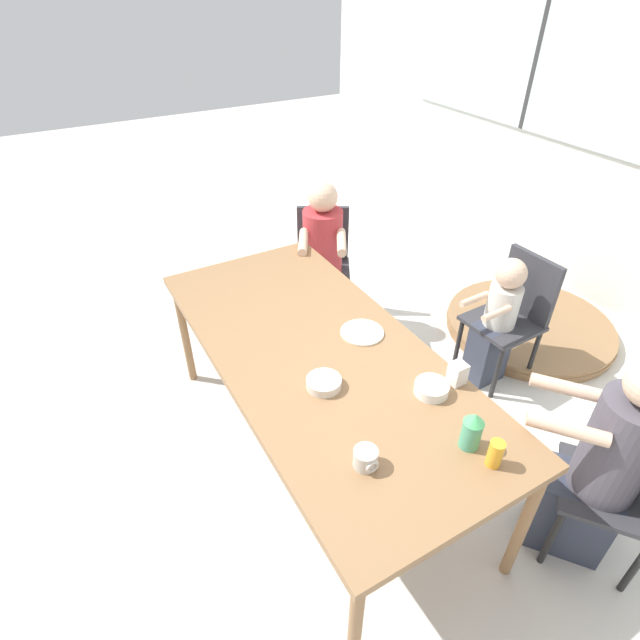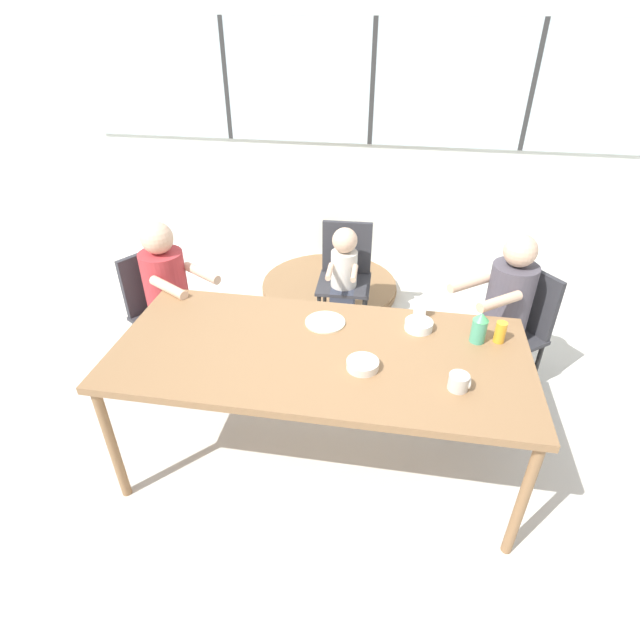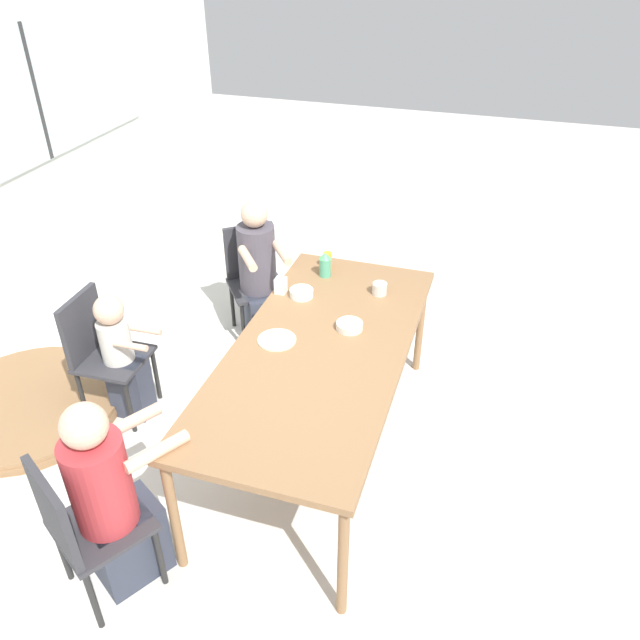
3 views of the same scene
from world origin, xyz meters
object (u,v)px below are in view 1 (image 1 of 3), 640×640
object	(u,v)px
chair_for_toddler	(515,308)
person_toddler	(496,325)
person_man_blue_shirt	(322,265)
coffee_mug	(366,458)
folded_table_stack	(529,326)
bowl_white_shallow	(324,383)
chair_for_woman_green_shirt	(639,485)
milk_carton_small	(458,373)
bowl_cereal	(431,388)
sippy_cup	(472,430)
juice_glass	(495,454)
chair_for_man_blue_shirt	(323,255)
person_woman_green_shirt	(598,470)

from	to	relation	value
chair_for_toddler	person_toddler	size ratio (longest dim) A/B	0.96
person_man_blue_shirt	coffee_mug	bearing A→B (deg)	95.17
person_man_blue_shirt	folded_table_stack	world-z (taller)	person_man_blue_shirt
chair_for_toddler	bowl_white_shallow	world-z (taller)	chair_for_toddler
chair_for_toddler	bowl_white_shallow	bearing A→B (deg)	97.99
chair_for_woman_green_shirt	bowl_white_shallow	bearing A→B (deg)	99.42
person_toddler	milk_carton_small	xyz separation A→B (m)	(0.53, -0.88, 0.40)
chair_for_woman_green_shirt	person_man_blue_shirt	bearing A→B (deg)	58.11
person_toddler	coffee_mug	distance (m)	1.69
bowl_cereal	milk_carton_small	bearing A→B (deg)	88.64
chair_for_toddler	person_toddler	distance (m)	0.17
person_toddler	person_man_blue_shirt	bearing A→B (deg)	29.14
chair_for_woman_green_shirt	sippy_cup	world-z (taller)	sippy_cup
person_toddler	bowl_cereal	bearing A→B (deg)	115.43
juice_glass	person_man_blue_shirt	bearing A→B (deg)	168.06
person_toddler	milk_carton_small	world-z (taller)	person_toddler
chair_for_woman_green_shirt	milk_carton_small	size ratio (longest dim) A/B	8.27
coffee_mug	folded_table_stack	size ratio (longest dim) A/B	0.08
chair_for_toddler	bowl_cereal	world-z (taller)	chair_for_toddler
chair_for_man_blue_shirt	person_toddler	size ratio (longest dim) A/B	0.96
bowl_cereal	chair_for_man_blue_shirt	bearing A→B (deg)	165.20
chair_for_woman_green_shirt	sippy_cup	xyz separation A→B (m)	(-0.36, -0.68, 0.36)
bowl_white_shallow	bowl_cereal	xyz separation A→B (m)	(0.26, 0.38, 0.00)
sippy_cup	folded_table_stack	size ratio (longest dim) A/B	0.14
juice_glass	bowl_white_shallow	distance (m)	0.75
juice_glass	bowl_cereal	xyz separation A→B (m)	(-0.41, 0.05, -0.03)
coffee_mug	folded_table_stack	bearing A→B (deg)	113.03
chair_for_toddler	coffee_mug	bearing A→B (deg)	111.61
chair_for_man_blue_shirt	milk_carton_small	size ratio (longest dim) A/B	8.27
person_woman_green_shirt	sippy_cup	xyz separation A→B (m)	(-0.24, -0.58, 0.35)
chair_for_toddler	person_man_blue_shirt	bearing A→B (deg)	34.98
juice_glass	milk_carton_small	world-z (taller)	juice_glass
person_toddler	coffee_mug	bearing A→B (deg)	113.60
sippy_cup	folded_table_stack	world-z (taller)	sippy_cup
coffee_mug	person_toddler	bearing A→B (deg)	115.50
chair_for_woman_green_shirt	coffee_mug	size ratio (longest dim) A/B	8.66
sippy_cup	juice_glass	distance (m)	0.11
juice_glass	milk_carton_small	size ratio (longest dim) A/B	1.11
chair_for_toddler	bowl_cereal	size ratio (longest dim) A/B	5.72
person_toddler	coffee_mug	size ratio (longest dim) A/B	9.06
person_woman_green_shirt	bowl_white_shallow	xyz separation A→B (m)	(-0.80, -0.90, 0.28)
bowl_white_shallow	folded_table_stack	size ratio (longest dim) A/B	0.13
chair_for_toddler	bowl_white_shallow	distance (m)	1.61
coffee_mug	milk_carton_small	bearing A→B (deg)	106.34
sippy_cup	chair_for_toddler	bearing A→B (deg)	123.79
coffee_mug	person_man_blue_shirt	bearing A→B (deg)	154.79
chair_for_man_blue_shirt	person_man_blue_shirt	distance (m)	0.16
coffee_mug	sippy_cup	xyz separation A→B (m)	(0.12, 0.40, 0.05)
chair_for_woman_green_shirt	folded_table_stack	distance (m)	1.82
chair_for_man_blue_shirt	chair_for_toddler	xyz separation A→B (m)	(1.21, 0.72, 0.00)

